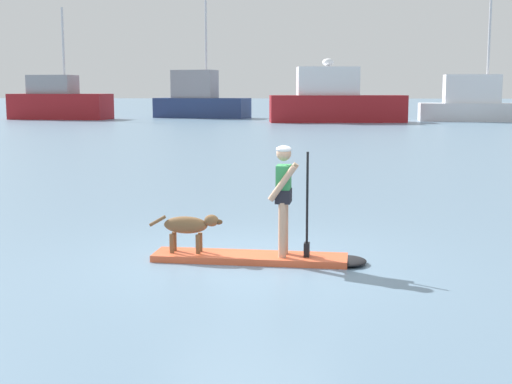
{
  "coord_description": "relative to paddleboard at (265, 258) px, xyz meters",
  "views": [
    {
      "loc": [
        1.05,
        -10.29,
        2.54
      ],
      "look_at": [
        0.0,
        1.0,
        0.9
      ],
      "focal_mm": 49.55,
      "sensor_mm": 36.0,
      "label": 1
    }
  ],
  "objects": [
    {
      "name": "ground_plane",
      "position": [
        -0.22,
        0.01,
        -0.05
      ],
      "size": [
        400.0,
        400.0,
        0.0
      ],
      "primitive_type": "plane",
      "color": "slate"
    },
    {
      "name": "moored_boat_far_port",
      "position": [
        -21.93,
        49.65,
        1.44
      ],
      "size": [
        8.72,
        4.03,
        9.51
      ],
      "color": "maroon",
      "rests_on": "ground_plane"
    },
    {
      "name": "moored_boat_starboard",
      "position": [
        13.42,
        49.08,
        1.37
      ],
      "size": [
        9.88,
        3.78,
        12.0
      ],
      "color": "silver",
      "rests_on": "ground_plane"
    },
    {
      "name": "moored_boat_center",
      "position": [
        -10.28,
        53.76,
        1.58
      ],
      "size": [
        9.0,
        4.72,
        12.53
      ],
      "color": "navy",
      "rests_on": "ground_plane"
    },
    {
      "name": "dog",
      "position": [
        -1.15,
        0.06,
        0.45
      ],
      "size": [
        1.14,
        0.25,
        0.59
      ],
      "color": "brown",
      "rests_on": "paddleboard"
    },
    {
      "name": "person_paddler",
      "position": [
        0.29,
        -0.02,
        1.0
      ],
      "size": [
        0.61,
        0.49,
        1.64
      ],
      "color": "tan",
      "rests_on": "paddleboard"
    },
    {
      "name": "paddleboard",
      "position": [
        0.0,
        0.0,
        0.0
      ],
      "size": [
        3.22,
        0.79,
        0.1
      ],
      "color": "#E55933",
      "rests_on": "ground_plane"
    },
    {
      "name": "moored_boat_outer",
      "position": [
        1.83,
        46.02,
        1.59
      ],
      "size": [
        10.87,
        4.0,
        4.97
      ],
      "color": "maroon",
      "rests_on": "ground_plane"
    }
  ]
}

